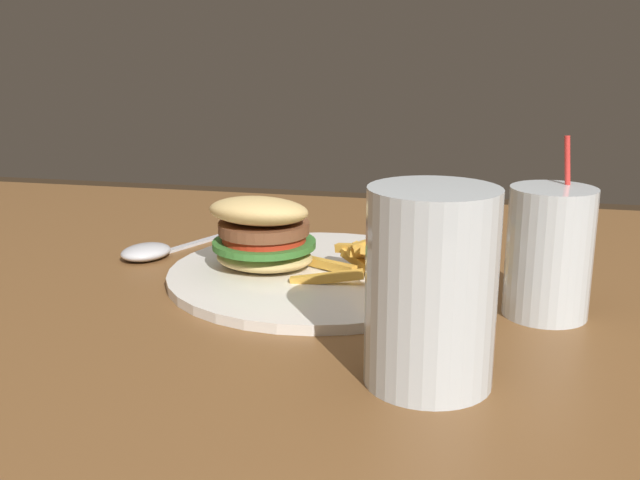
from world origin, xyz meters
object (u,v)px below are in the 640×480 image
object	(u,v)px
spoon	(151,251)
meal_plate_near	(299,257)
beer_glass	(431,292)
juice_glass	(549,256)

from	to	relation	value
spoon	meal_plate_near	bearing A→B (deg)	102.43
beer_glass	spoon	size ratio (longest dim) A/B	0.77
beer_glass	spoon	world-z (taller)	beer_glass
beer_glass	meal_plate_near	bearing A→B (deg)	-54.79
juice_glass	meal_plate_near	bearing A→B (deg)	-12.15
juice_glass	spoon	world-z (taller)	juice_glass
meal_plate_near	juice_glass	distance (m)	0.25
meal_plate_near	beer_glass	world-z (taller)	beer_glass
meal_plate_near	juice_glass	world-z (taller)	juice_glass
meal_plate_near	beer_glass	xyz separation A→B (m)	(-0.15, 0.21, 0.05)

